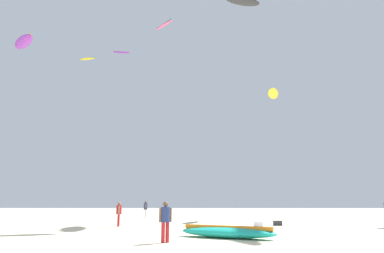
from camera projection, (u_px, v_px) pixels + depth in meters
The scene contains 12 objects.
person_foreground at pixel (165, 218), 14.56m from camera, with size 0.52×0.38×1.66m.
person_midground at pixel (146, 208), 33.42m from camera, with size 0.36×0.52×1.59m.
person_right at pixel (119, 212), 23.19m from camera, with size 0.36×0.52×1.58m.
kite_grounded_near at pixel (227, 232), 16.14m from camera, with size 4.75×3.18×0.56m.
cooler_box at pixel (278, 223), 23.78m from camera, with size 0.56×0.36×0.32m, color #2D2D33.
gear_bag at pixel (258, 224), 22.71m from camera, with size 0.56×0.36×0.32m, color white.
kite_aloft_0 at pixel (164, 25), 36.90m from camera, with size 2.42×2.65×0.65m.
kite_aloft_2 at pixel (273, 94), 35.20m from camera, with size 2.08×3.75×0.60m.
kite_aloft_3 at pixel (23, 42), 36.63m from camera, with size 3.79×3.67×1.01m.
kite_aloft_4 at pixel (121, 52), 54.28m from camera, with size 2.69×1.20×0.54m.
kite_aloft_5 at pixel (242, 1), 30.79m from camera, with size 3.46×1.96×0.72m.
kite_aloft_7 at pixel (87, 59), 51.07m from camera, with size 2.40×1.16×0.29m.
Camera 1 is at (0.25, -11.67, 1.76)m, focal length 32.78 mm.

